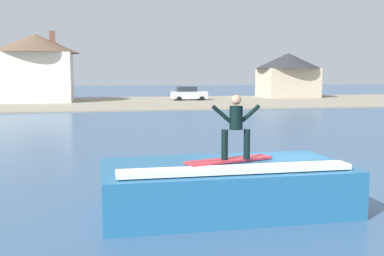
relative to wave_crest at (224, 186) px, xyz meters
name	(u,v)px	position (x,y,z in m)	size (l,w,h in m)	color
ground_plane	(281,199)	(1.81, 0.67, -0.61)	(260.00, 260.00, 0.00)	#3A5C80
wave_crest	(224,186)	(0.00, 0.00, 0.00)	(6.10, 3.19, 1.30)	#246492
surfboard	(229,160)	(0.03, -0.31, 0.72)	(2.30, 1.08, 0.06)	#D8333F
surfer	(236,124)	(0.17, -0.39, 1.62)	(1.22, 0.32, 1.57)	black
shoreline_bank	(138,102)	(1.81, 44.63, -0.55)	(120.00, 25.61, 0.13)	gray
car_near_shore	(30,95)	(-10.64, 46.03, 0.33)	(3.94, 2.10, 1.86)	red
car_far_shore	(188,94)	(8.43, 47.09, 0.34)	(4.49, 2.28, 1.86)	silver
house_with_chimney	(36,65)	(-10.05, 47.85, 3.91)	(10.33, 10.33, 8.46)	silver
house_gabled_white	(288,73)	(23.76, 51.59, 3.02)	(9.23, 9.23, 6.38)	beige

